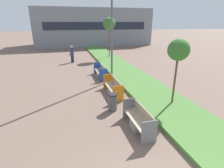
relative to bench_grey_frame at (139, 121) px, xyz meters
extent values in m
cube|color=#4C7A38|center=(2.26, 8.17, -0.28)|extent=(2.80, 120.00, 0.18)
cube|color=gray|center=(3.06, 28.47, 2.84)|extent=(20.40, 7.84, 6.41)
cube|color=#1E2333|center=(3.06, 24.50, 3.16)|extent=(17.14, 0.08, 1.20)
cube|color=gray|center=(-0.04, 0.00, -0.16)|extent=(0.52, 0.60, 0.42)
cube|color=tan|center=(-0.04, 0.00, 0.07)|extent=(0.58, 1.93, 0.05)
cube|color=tan|center=(0.23, 0.00, 0.33)|extent=(0.14, 1.86, 0.48)
cube|color=slate|center=(-0.04, -0.99, 0.10)|extent=(0.62, 0.04, 0.94)
cube|color=slate|center=(-0.04, 0.99, 0.10)|extent=(0.62, 0.04, 0.94)
cube|color=gray|center=(-0.04, 3.84, -0.16)|extent=(0.52, 0.60, 0.42)
cube|color=tan|center=(-0.04, 3.84, 0.07)|extent=(0.58, 2.26, 0.05)
cube|color=tan|center=(0.23, 3.84, 0.33)|extent=(0.14, 2.17, 0.48)
cube|color=orange|center=(-0.04, 2.69, 0.10)|extent=(0.62, 0.04, 0.94)
cube|color=orange|center=(-0.04, 4.99, 0.10)|extent=(0.62, 0.04, 0.94)
cube|color=gray|center=(-0.04, 7.54, -0.16)|extent=(0.52, 0.60, 0.42)
cube|color=tan|center=(-0.04, 7.54, 0.07)|extent=(0.58, 2.20, 0.05)
cube|color=tan|center=(0.23, 7.54, 0.33)|extent=(0.14, 2.12, 0.48)
cube|color=blue|center=(-0.04, 6.42, 0.10)|extent=(0.62, 0.04, 0.94)
cube|color=blue|center=(-0.04, 8.66, 0.10)|extent=(0.62, 0.04, 0.94)
cylinder|color=#4C4F51|center=(-0.60, 1.84, 0.05)|extent=(0.44, 0.44, 0.83)
cylinder|color=black|center=(-0.60, 1.84, 0.49)|extent=(0.46, 0.46, 0.05)
cylinder|color=#56595B|center=(0.61, 6.37, 4.04)|extent=(0.14, 0.14, 8.82)
cylinder|color=brown|center=(2.58, 1.52, 0.96)|extent=(0.10, 0.10, 2.64)
sphere|color=#38702D|center=(2.58, 1.52, 2.57)|extent=(1.05, 1.05, 1.05)
cylinder|color=brown|center=(2.58, 14.63, 1.43)|extent=(0.10, 0.10, 3.58)
sphere|color=#38702D|center=(2.58, 14.63, 3.61)|extent=(1.43, 1.43, 1.43)
cube|color=#232633|center=(-1.85, 13.45, 0.07)|extent=(0.30, 0.22, 0.87)
cube|color=navy|center=(-1.85, 13.45, 0.86)|extent=(0.38, 0.24, 0.71)
sphere|color=tan|center=(-1.85, 13.45, 1.33)|extent=(0.24, 0.24, 0.24)
cube|color=olive|center=(-2.13, 13.45, 0.46)|extent=(0.12, 0.20, 0.18)
camera|label=1|loc=(-2.73, -5.71, 3.84)|focal=28.00mm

